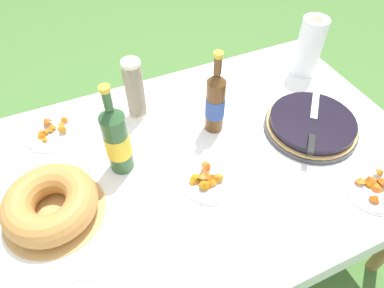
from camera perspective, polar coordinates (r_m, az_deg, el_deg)
name	(u,v)px	position (r m, az deg, el deg)	size (l,w,h in m)	color
ground_plane	(194,246)	(1.82, 0.38, -16.63)	(16.00, 16.00, 0.00)	#4C7A38
garden_table	(195,171)	(1.28, 0.52, -4.53)	(1.62, 1.02, 0.69)	#A87A47
tablecloth	(195,163)	(1.24, 0.53, -3.13)	(1.63, 1.03, 0.10)	white
berry_tart	(311,125)	(1.39, 19.27, 3.03)	(0.35, 0.35, 0.06)	#38383D
serving_knife	(313,123)	(1.34, 19.55, 3.25)	(0.27, 0.30, 0.01)	silver
bundt_cake	(51,204)	(1.14, -22.50, -9.23)	(0.32, 0.32, 0.10)	tan
cup_stack	(135,90)	(1.33, -9.53, 8.95)	(0.07, 0.07, 0.25)	beige
cider_bottle_green	(117,140)	(1.14, -12.43, 0.70)	(0.08, 0.08, 0.35)	#2D562D
cider_bottle_amber	(215,102)	(1.25, 3.91, 7.00)	(0.07, 0.07, 0.34)	brown
snack_plate_left	(209,179)	(1.16, 2.89, -5.83)	(0.20, 0.20, 0.06)	white
snack_plate_right	(53,130)	(1.42, -22.23, 2.16)	(0.22, 0.22, 0.06)	white
snack_plate_far	(375,186)	(1.30, 28.19, -6.18)	(0.22, 0.22, 0.06)	white
paper_towel_roll	(309,47)	(1.62, 18.93, 15.04)	(0.11, 0.11, 0.26)	white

